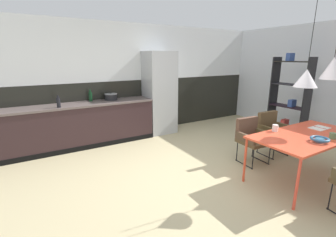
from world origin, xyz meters
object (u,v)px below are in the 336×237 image
Objects in this scene: fruit_bowl at (320,139)px; pendant_lamp_over_table_near at (306,78)px; armchair_far_side at (251,135)px; armchair_head_of_table at (271,128)px; cooking_pot at (111,97)px; refrigerator_column at (160,93)px; mug_dark_espresso at (333,136)px; mug_short_terracotta at (275,128)px; bottle_vinegar_dark at (90,96)px; open_shelf_unit at (289,97)px; open_book at (319,128)px; pendant_lamp_over_table_far at (333,68)px; bottle_spice_small at (58,102)px; dining_table at (307,137)px.

fruit_bowl is 0.86m from pendant_lamp_over_table_near.
armchair_head_of_table is (0.65, 0.06, 0.02)m from armchair_far_side.
cooking_pot reaches higher than armchair_far_side.
mug_dark_espresso is (0.87, -3.53, -0.22)m from refrigerator_column.
mug_short_terracotta is 1.03× the size of mug_dark_espresso.
fruit_bowl is 4.29m from bottle_vinegar_dark.
armchair_head_of_table is 0.42× the size of open_shelf_unit.
fruit_bowl is at bearing -152.74° from open_book.
bottle_vinegar_dark is at bearing -36.93° from armchair_head_of_table.
armchair_head_of_table reaches higher than armchair_far_side.
armchair_far_side is 0.59m from mug_short_terracotta.
fruit_bowl is 0.75m from open_book.
mug_dark_espresso is (0.31, -0.02, 0.00)m from fruit_bowl.
pendant_lamp_over_table_near reaches higher than open_book.
open_shelf_unit is at bearing -39.16° from refrigerator_column.
pendant_lamp_over_table_far reaches higher than mug_dark_espresso.
bottle_spice_small reaches higher than armchair_far_side.
cooking_pot is at bearing -40.87° from armchair_head_of_table.
open_book is 1.33× the size of bottle_spice_small.
armchair_far_side is 2.82× the size of cooking_pot.
mug_dark_espresso reaches higher than armchair_far_side.
armchair_far_side is 1.43m from pendant_lamp_over_table_near.
armchair_head_of_table reaches higher than fruit_bowl.
refrigerator_column is 2.94m from mug_short_terracotta.
open_book is 1.13× the size of cooking_pot.
armchair_head_of_table is 0.79× the size of pendant_lamp_over_table_far.
armchair_head_of_table is 0.97m from mug_short_terracotta.
armchair_head_of_table is at bearing -171.00° from armchair_far_side.
mug_dark_espresso is at bearing -60.46° from cooking_pot.
refrigerator_column is at bearing 99.09° from fruit_bowl.
pendant_lamp_over_table_near reaches higher than bottle_spice_small.
open_shelf_unit reaches higher than armchair_far_side.
bottle_vinegar_dark is 0.13× the size of open_shelf_unit.
bottle_spice_small is (-2.77, 2.71, 0.23)m from mug_short_terracotta.
refrigerator_column is 3.35m from dining_table.
armchair_far_side is at bearing 9.79° from armchair_head_of_table.
open_shelf_unit reaches higher than open_book.
open_book is 1.20m from pendant_lamp_over_table_near.
pendant_lamp_over_table_near is (-1.94, -1.40, 0.62)m from open_shelf_unit.
open_book is 0.31× the size of pendant_lamp_over_table_far.
mug_dark_espresso reaches higher than dining_table.
bottle_vinegar_dark is (-2.09, 3.06, 0.24)m from mug_short_terracotta.
dining_table is 1.61× the size of pendant_lamp_over_table_near.
cooking_pot is 1.18× the size of bottle_spice_small.
armchair_head_of_table is at bearing -62.47° from refrigerator_column.
bottle_vinegar_dark is 4.46m from open_shelf_unit.
bottle_spice_small reaches higher than dining_table.
armchair_head_of_table is 1.28m from open_shelf_unit.
pendant_lamp_over_table_far reaches higher than fruit_bowl.
fruit_bowl is 2.40m from open_shelf_unit.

